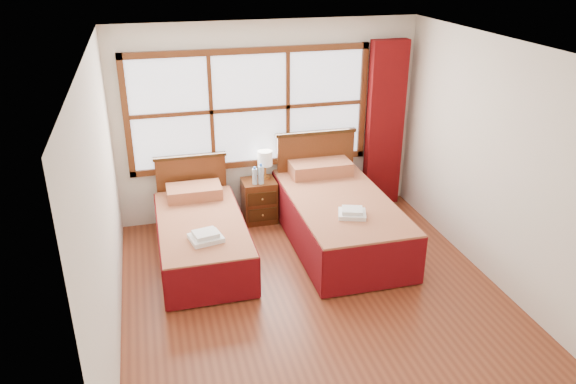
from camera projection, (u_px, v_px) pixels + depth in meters
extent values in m
plane|color=brown|center=(317.00, 300.00, 5.92)|extent=(4.50, 4.50, 0.00)
plane|color=white|center=(323.00, 50.00, 4.86)|extent=(4.50, 4.50, 0.00)
plane|color=silver|center=(268.00, 122.00, 7.38)|extent=(4.00, 0.00, 4.00)
plane|color=silver|center=(103.00, 210.00, 4.93)|extent=(0.00, 4.50, 4.50)
plane|color=silver|center=(503.00, 168.00, 5.85)|extent=(0.00, 4.50, 4.50)
cube|color=white|center=(250.00, 109.00, 7.22)|extent=(3.00, 0.02, 1.40)
cube|color=#5A2C13|center=(252.00, 163.00, 7.50)|extent=(3.16, 0.06, 0.08)
cube|color=#5A2C13|center=(248.00, 51.00, 6.90)|extent=(3.16, 0.06, 0.08)
cube|color=#5A2C13|center=(126.00, 118.00, 6.85)|extent=(0.08, 0.06, 1.56)
cube|color=#5A2C13|center=(362.00, 101.00, 7.55)|extent=(0.08, 0.06, 1.56)
cube|color=#5A2C13|center=(211.00, 112.00, 7.09)|extent=(0.05, 0.05, 1.40)
cube|color=#5A2C13|center=(288.00, 107.00, 7.31)|extent=(0.05, 0.05, 1.40)
cube|color=#5A2C13|center=(250.00, 109.00, 7.20)|extent=(3.00, 0.05, 0.05)
cube|color=#660A0B|center=(385.00, 125.00, 7.68)|extent=(0.50, 0.16, 2.30)
cube|color=#361E0B|center=(203.00, 250.00, 6.62)|extent=(0.86, 1.73, 0.28)
cube|color=maroon|center=(201.00, 230.00, 6.51)|extent=(0.97, 1.92, 0.23)
cube|color=#670A0F|center=(160.00, 246.00, 6.46)|extent=(0.03, 1.92, 0.48)
cube|color=#670A0F|center=(243.00, 236.00, 6.68)|extent=(0.03, 1.92, 0.48)
cube|color=#670A0F|center=(213.00, 285.00, 5.72)|extent=(0.97, 0.03, 0.48)
cube|color=maroon|center=(194.00, 192.00, 7.05)|extent=(0.68, 0.39, 0.15)
cube|color=#5A2C13|center=(192.00, 191.00, 7.38)|extent=(0.90, 0.06, 0.94)
cube|color=#361E0B|center=(190.00, 157.00, 7.18)|extent=(0.94, 0.08, 0.04)
cube|color=#361E0B|center=(339.00, 231.00, 6.99)|extent=(1.03, 2.06, 0.34)
cube|color=maroon|center=(339.00, 208.00, 6.87)|extent=(1.15, 2.28, 0.28)
cube|color=#670A0F|center=(294.00, 226.00, 6.81)|extent=(0.03, 2.28, 0.57)
cube|color=#670A0F|center=(382.00, 216.00, 7.07)|extent=(0.03, 2.28, 0.57)
cube|color=#670A0F|center=(374.00, 268.00, 5.93)|extent=(1.15, 0.03, 0.57)
cube|color=maroon|center=(320.00, 167.00, 7.51)|extent=(0.81, 0.47, 0.18)
cube|color=#5A2C13|center=(315.00, 172.00, 7.73)|extent=(1.07, 0.06, 1.12)
cube|color=#361E0B|center=(316.00, 133.00, 7.50)|extent=(1.12, 0.08, 0.04)
cube|color=#5A2C13|center=(259.00, 201.00, 7.52)|extent=(0.44, 0.39, 0.58)
cube|color=#361E0B|center=(262.00, 215.00, 7.39)|extent=(0.38, 0.02, 0.17)
cube|color=#361E0B|center=(262.00, 199.00, 7.30)|extent=(0.38, 0.02, 0.17)
sphere|color=#AC7F3A|center=(263.00, 215.00, 7.37)|extent=(0.03, 0.03, 0.03)
sphere|color=#AC7F3A|center=(262.00, 199.00, 7.28)|extent=(0.03, 0.03, 0.03)
cube|color=white|center=(206.00, 238.00, 6.04)|extent=(0.39, 0.36, 0.05)
cube|color=white|center=(206.00, 234.00, 6.02)|extent=(0.29, 0.27, 0.05)
cube|color=white|center=(352.00, 214.00, 6.36)|extent=(0.38, 0.35, 0.05)
cube|color=white|center=(352.00, 210.00, 6.34)|extent=(0.28, 0.27, 0.04)
cylinder|color=gold|center=(265.00, 177.00, 7.49)|extent=(0.12, 0.12, 0.02)
cylinder|color=gold|center=(265.00, 171.00, 7.45)|extent=(0.03, 0.03, 0.16)
cylinder|color=white|center=(265.00, 158.00, 7.38)|extent=(0.20, 0.20, 0.20)
cylinder|color=#ADCEDF|center=(255.00, 177.00, 7.26)|extent=(0.06, 0.06, 0.21)
cylinder|color=#184EB4|center=(255.00, 168.00, 7.21)|extent=(0.03, 0.03, 0.03)
cylinder|color=#ADCEDF|center=(261.00, 175.00, 7.27)|extent=(0.07, 0.07, 0.24)
cylinder|color=#184EB4|center=(261.00, 165.00, 7.21)|extent=(0.04, 0.04, 0.03)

